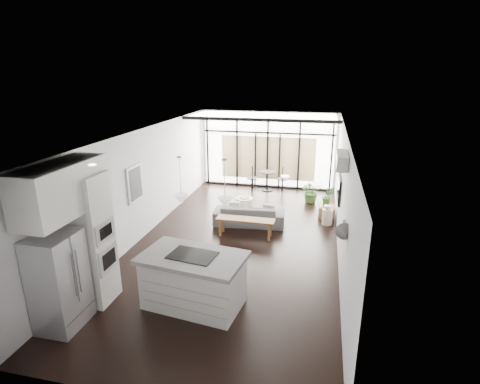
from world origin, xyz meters
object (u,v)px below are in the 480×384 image
at_px(island, 194,280).
at_px(sofa, 249,211).
at_px(milk_can, 327,215).
at_px(pouf, 244,205).
at_px(console_bench, 245,227).
at_px(fridge, 59,281).
at_px(tv, 339,188).

bearing_deg(island, sofa, 94.40).
bearing_deg(milk_can, pouf, 168.63).
xyz_separation_m(island, pouf, (-0.11, 5.01, -0.29)).
relative_size(console_bench, pouf, 2.84).
height_order(fridge, sofa, fridge).
height_order(console_bench, tv, tv).
xyz_separation_m(fridge, console_bench, (2.28, 4.24, -0.60)).
relative_size(pouf, tv, 0.49).
relative_size(sofa, milk_can, 3.51).
bearing_deg(island, tv, 63.12).
relative_size(island, fridge, 1.11).
relative_size(fridge, milk_can, 2.97).
xyz_separation_m(island, milk_can, (2.41, 4.50, -0.23)).
bearing_deg(tv, pouf, 156.43).
relative_size(console_bench, tv, 1.40).
xyz_separation_m(sofa, pouf, (-0.35, 0.99, -0.17)).
distance_m(island, pouf, 5.02).
bearing_deg(sofa, fridge, 61.42).
distance_m(pouf, tv, 3.19).
relative_size(fridge, tv, 1.53).
distance_m(fridge, sofa, 5.55).
bearing_deg(pouf, sofa, -70.39).
bearing_deg(console_bench, island, -95.15).
bearing_deg(island, console_bench, 92.40).
xyz_separation_m(console_bench, tv, (2.33, 0.61, 1.05)).
xyz_separation_m(fridge, tv, (4.61, 4.85, 0.46)).
xyz_separation_m(sofa, tv, (2.40, -0.21, 0.91)).
xyz_separation_m(island, sofa, (0.24, 4.02, -0.12)).
bearing_deg(sofa, tv, 169.99).
bearing_deg(tv, milk_can, 107.98).
bearing_deg(milk_can, sofa, -167.59).
bearing_deg(fridge, pouf, 72.86).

